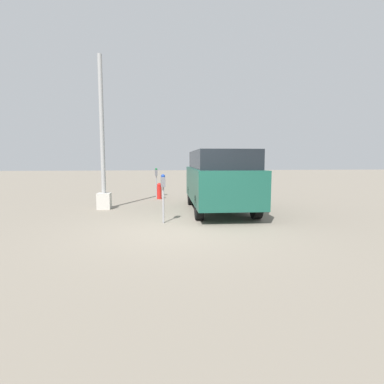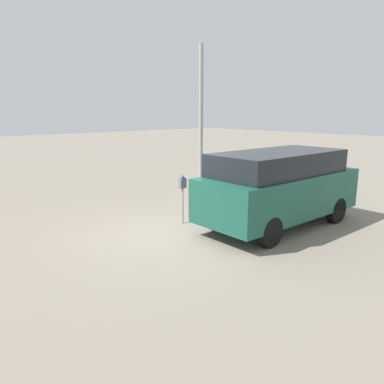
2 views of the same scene
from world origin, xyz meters
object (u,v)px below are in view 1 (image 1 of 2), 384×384
parked_van (220,178)px  fire_hydrant (159,191)px  parking_meter_far (156,176)px  parking_meter_near (163,187)px  lamp_post (103,165)px

parked_van → fire_hydrant: (3.25, 2.00, -0.74)m
parking_meter_far → parked_van: (-3.96, -2.13, 0.12)m
parking_meter_near → lamp_post: bearing=34.9°
parked_van → parking_meter_near: bearing=133.7°
parking_meter_far → lamp_post: bearing=147.4°
parking_meter_near → lamp_post: 3.27m
parking_meter_near → fire_hydrant: (4.96, 0.15, -0.62)m
lamp_post → parking_meter_near: bearing=-141.4°
parking_meter_near → parked_van: size_ratio=0.28×
parked_van → fire_hydrant: 3.88m
parked_van → fire_hydrant: size_ratio=6.70×
lamp_post → parked_van: lamp_post is taller
lamp_post → fire_hydrant: 3.28m
parking_meter_far → fire_hydrant: bearing=-173.2°
parking_meter_far → parked_van: parked_van is taller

